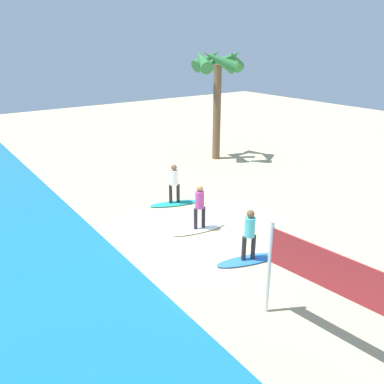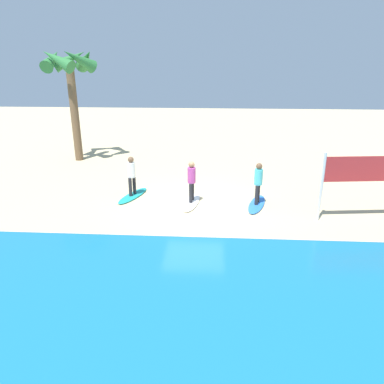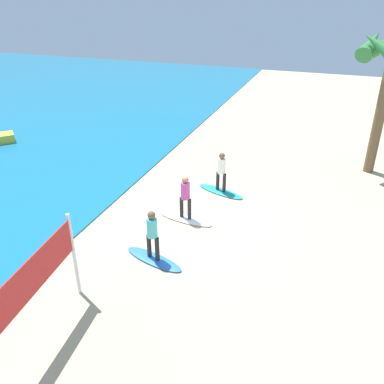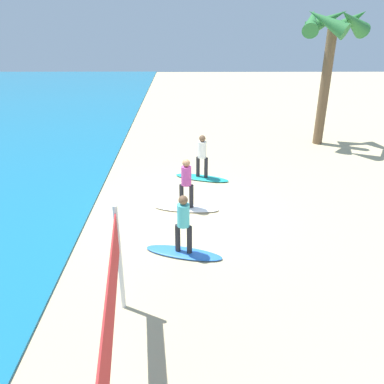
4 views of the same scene
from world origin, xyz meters
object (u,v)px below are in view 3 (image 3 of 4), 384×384
surfer_teal (221,169)px  surfboard_blue (154,259)px  surfboard_white (186,219)px  surfer_white (185,194)px  surfboard_teal (221,191)px  surfer_blue (152,232)px

surfer_teal → surfboard_blue: bearing=172.8°
surfboard_white → surfer_white: bearing=7.7°
surfboard_blue → surfboard_white: (2.60, -0.07, 0.00)m
surfboard_teal → surfer_teal: (0.00, 0.00, 0.99)m
surfer_teal → surfer_white: bearing=167.0°
surfer_blue → surfer_white: 2.60m
surfboard_white → surfer_white: size_ratio=1.28×
surfboard_teal → surfer_teal: surfer_teal is taller
surfer_white → surfboard_blue: bearing=178.5°
surfboard_blue → surfer_blue: bearing=-164.4°
surfer_blue → surfer_teal: size_ratio=1.00×
surfboard_white → surfer_teal: bearing=-95.3°
surfer_blue → surfboard_teal: surfer_blue is taller
surfboard_blue → surfer_teal: surfer_teal is taller
surfboard_blue → surfboard_white: 2.60m
surfboard_blue → surfboard_teal: 5.16m
surfer_blue → surfboard_white: 2.78m
surfboard_blue → surfboard_teal: size_ratio=1.00×
surfer_white → surfboard_teal: surfer_white is taller
surfer_white → surfer_teal: 2.59m
surfer_blue → surfer_white: bearing=-1.5°
surfboard_blue → surfer_teal: (5.12, -0.65, 0.99)m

